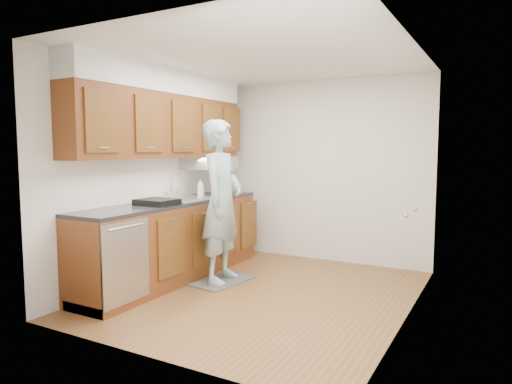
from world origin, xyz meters
TOP-DOWN VIEW (x-y plane):
  - floor at (0.00, 0.00)m, footprint 3.50×3.50m
  - ceiling at (0.00, 0.00)m, footprint 3.50×3.50m
  - wall_left at (-1.50, 0.00)m, footprint 0.02×3.50m
  - wall_right at (1.50, 0.00)m, footprint 0.02×3.50m
  - wall_back at (0.00, 1.75)m, footprint 3.00×0.02m
  - counter at (-1.20, -0.00)m, footprint 0.64×2.80m
  - upper_cabinets at (-1.33, 0.05)m, footprint 0.47×2.80m
  - closet_door at (1.49, 0.30)m, footprint 0.02×1.22m
  - floor_mat at (-0.63, 0.16)m, footprint 0.54×0.80m
  - person at (-0.63, 0.16)m, footprint 0.62×0.82m
  - soap_bottle_a at (-1.20, 0.54)m, footprint 0.12×0.12m
  - soap_bottle_b at (-1.09, 0.83)m, footprint 0.12×0.12m
  - soda_can at (-1.04, 0.62)m, footprint 0.06×0.06m
  - steel_can at (-1.00, 0.65)m, footprint 0.09×0.09m
  - dish_rack at (-1.13, -0.38)m, footprint 0.42×0.35m

SIDE VIEW (x-z plane):
  - floor at x=0.00m, z-range 0.00..0.00m
  - floor_mat at x=-0.63m, z-range 0.00..0.01m
  - counter at x=-1.20m, z-range -0.16..1.14m
  - dish_rack at x=-1.13m, z-range 0.94..1.01m
  - soda_can at x=-1.04m, z-range 0.94..1.05m
  - steel_can at x=-1.00m, z-range 0.94..1.07m
  - closet_door at x=1.49m, z-range 0.00..2.05m
  - soap_bottle_b at x=-1.09m, z-range 0.94..1.12m
  - soap_bottle_a at x=-1.20m, z-range 0.94..1.18m
  - person at x=-0.63m, z-range 0.01..2.14m
  - wall_left at x=-1.50m, z-range 0.00..2.50m
  - wall_right at x=1.50m, z-range 0.00..2.50m
  - wall_back at x=0.00m, z-range 0.00..2.50m
  - upper_cabinets at x=-1.33m, z-range 1.34..2.55m
  - ceiling at x=0.00m, z-range 2.50..2.50m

